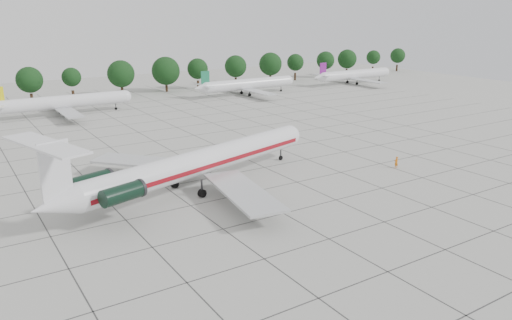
% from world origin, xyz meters
% --- Properties ---
extents(ground, '(260.00, 260.00, 0.00)m').
position_xyz_m(ground, '(0.00, 0.00, 0.00)').
color(ground, '#ACACA5').
rests_on(ground, ground).
extents(apron_joints, '(170.00, 170.00, 0.02)m').
position_xyz_m(apron_joints, '(0.00, 15.00, 0.01)').
color(apron_joints, '#383838').
rests_on(apron_joints, ground).
extents(main_airliner, '(42.60, 32.71, 10.16)m').
position_xyz_m(main_airliner, '(-5.65, 4.60, 3.59)').
color(main_airliner, silver).
rests_on(main_airliner, ground).
extents(ground_crew, '(0.67, 0.46, 1.79)m').
position_xyz_m(ground_crew, '(24.34, -2.83, 0.89)').
color(ground_crew, '#D3660C').
rests_on(ground_crew, ground).
extents(bg_airliner_c, '(28.24, 27.20, 7.40)m').
position_xyz_m(bg_airliner_c, '(-7.85, 65.14, 2.91)').
color(bg_airliner_c, silver).
rests_on(bg_airliner_c, ground).
extents(bg_airliner_d, '(28.24, 27.20, 7.40)m').
position_xyz_m(bg_airliner_d, '(41.79, 67.27, 2.91)').
color(bg_airliner_d, silver).
rests_on(bg_airliner_d, ground).
extents(bg_airliner_e, '(28.24, 27.20, 7.40)m').
position_xyz_m(bg_airliner_e, '(82.48, 67.73, 2.91)').
color(bg_airliner_e, silver).
rests_on(bg_airliner_e, ground).
extents(tree_line, '(249.86, 8.44, 10.22)m').
position_xyz_m(tree_line, '(-11.68, 85.00, 5.98)').
color(tree_line, '#332114').
rests_on(tree_line, ground).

